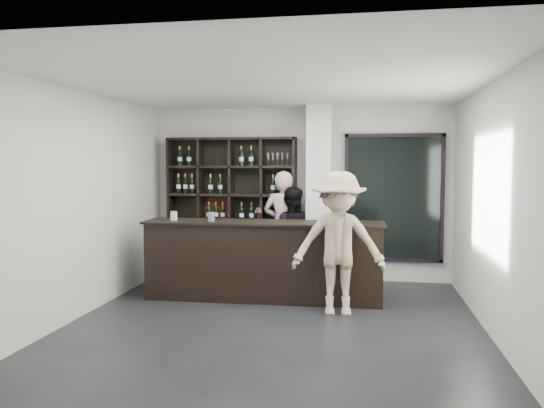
% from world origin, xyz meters
% --- Properties ---
extents(floor, '(5.00, 5.50, 0.01)m').
position_xyz_m(floor, '(0.00, 0.00, -0.01)').
color(floor, black).
rests_on(floor, ground).
extents(wine_shelf, '(2.20, 0.35, 2.40)m').
position_xyz_m(wine_shelf, '(-1.15, 2.57, 1.20)').
color(wine_shelf, black).
rests_on(wine_shelf, floor).
extents(structural_column, '(0.40, 0.40, 2.90)m').
position_xyz_m(structural_column, '(0.35, 2.47, 1.45)').
color(structural_column, silver).
rests_on(structural_column, floor).
extents(glass_panel, '(1.60, 0.08, 2.10)m').
position_xyz_m(glass_panel, '(1.55, 2.69, 1.40)').
color(glass_panel, black).
rests_on(glass_panel, floor).
extents(tasting_counter, '(3.44, 0.71, 1.13)m').
position_xyz_m(tasting_counter, '(-0.35, 1.24, 0.57)').
color(tasting_counter, black).
rests_on(tasting_counter, floor).
extents(taster_pink, '(0.71, 0.51, 1.85)m').
position_xyz_m(taster_pink, '(-0.23, 2.40, 0.92)').
color(taster_pink, '#D2A5AB').
rests_on(taster_pink, floor).
extents(taster_black, '(0.80, 0.63, 1.59)m').
position_xyz_m(taster_black, '(-0.10, 2.33, 0.79)').
color(taster_black, black).
rests_on(taster_black, floor).
extents(customer, '(1.25, 0.78, 1.86)m').
position_xyz_m(customer, '(0.75, 0.67, 0.93)').
color(customer, tan).
rests_on(customer, floor).
extents(wine_glass, '(0.11, 0.11, 0.22)m').
position_xyz_m(wine_glass, '(-0.42, 1.24, 1.24)').
color(wine_glass, white).
rests_on(wine_glass, tasting_counter).
extents(spit_cup, '(0.13, 0.13, 0.13)m').
position_xyz_m(spit_cup, '(-1.10, 1.14, 1.20)').
color(spit_cup, silver).
rests_on(spit_cup, tasting_counter).
extents(napkin_stack, '(0.14, 0.14, 0.02)m').
position_xyz_m(napkin_stack, '(0.66, 1.37, 1.14)').
color(napkin_stack, white).
rests_on(napkin_stack, tasting_counter).
extents(card_stand, '(0.10, 0.07, 0.13)m').
position_xyz_m(card_stand, '(-1.67, 1.16, 1.20)').
color(card_stand, white).
rests_on(card_stand, tasting_counter).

